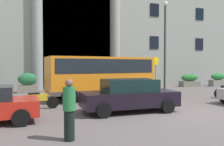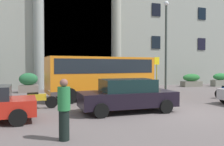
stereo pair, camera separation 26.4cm
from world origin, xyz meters
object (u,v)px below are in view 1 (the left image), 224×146
Objects in this scene: motorcycle_far_end at (129,95)px; bus_stop_sign at (156,71)px; motorcycle_near_kerb at (37,100)px; lamppost_plaza_centre at (165,39)px; hedge_planter_west at (138,82)px; pedestrian_woman_with_bag at (69,109)px; parked_compact_extra at (129,95)px; hedge_planter_entrance_left at (218,80)px; hedge_planter_far_west at (190,80)px; orange_minibus at (101,74)px; hedge_planter_far_east at (27,83)px.

bus_stop_sign is at bearing 61.92° from motorcycle_far_end.
motorcycle_near_kerb is 0.27× the size of lamppost_plaza_centre.
pedestrian_woman_with_bag is (-8.08, -12.31, 0.25)m from hedge_planter_west.
lamppost_plaza_centre is (6.33, 7.03, 3.59)m from parked_compact_extra.
lamppost_plaza_centre reaches higher than motorcycle_near_kerb.
parked_compact_extra is (-14.06, -9.13, 0.12)m from hedge_planter_entrance_left.
lamppost_plaza_centre reaches higher than bus_stop_sign.
hedge_planter_far_west is 1.03× the size of motorcycle_near_kerb.
pedestrian_woman_with_bag reaches higher than parked_compact_extra.
hedge_planter_far_west is 6.60m from lamppost_plaza_centre.
motorcycle_far_end is at bearing -68.22° from orange_minibus.
hedge_planter_entrance_left is at bearing -1.37° from hedge_planter_far_east.
hedge_planter_far_east reaches higher than motorcycle_far_end.
motorcycle_near_kerb is 1.13× the size of pedestrian_woman_with_bag.
hedge_planter_west is 0.81× the size of motorcycle_far_end.
parked_compact_extra is (-5.27, -6.66, -0.96)m from bus_stop_sign.
hedge_planter_west is 10.30m from parked_compact_extra.
hedge_planter_far_east is (-9.36, 0.47, 0.10)m from hedge_planter_west.
pedestrian_woman_with_bag is 14.44m from lamppost_plaza_centre.
orange_minibus is 4.45× the size of hedge_planter_far_east.
hedge_planter_far_west is at bearing 53.10° from motorcycle_far_end.
bus_stop_sign is 1.47× the size of hedge_planter_entrance_left.
bus_stop_sign is at bearing -16.52° from hedge_planter_far_east.
parked_compact_extra reaches higher than motorcycle_near_kerb.
motorcycle_far_end is (5.59, -7.20, -0.29)m from hedge_planter_far_east.
parked_compact_extra is at bearing -117.90° from hedge_planter_west.
motorcycle_far_end is (-13.01, -6.75, -0.19)m from hedge_planter_entrance_left.
motorcycle_near_kerb is (0.52, -7.56, -0.29)m from hedge_planter_far_east.
pedestrian_woman_with_bag is at bearing -118.38° from orange_minibus.
orange_minibus is 3.90× the size of pedestrian_woman_with_bag.
hedge_planter_far_west is at bearing 41.99° from parked_compact_extra.
hedge_planter_far_west is 12.42m from motorcycle_far_end.
motorcycle_far_end is 0.27× the size of lamppost_plaza_centre.
hedge_planter_far_east is 0.21× the size of lamppost_plaza_centre.
motorcycle_near_kerb is at bearing -86.05° from hedge_planter_far_east.
orange_minibus is at bearing -157.75° from bus_stop_sign.
hedge_planter_entrance_left is 16.76m from parked_compact_extra.
bus_stop_sign is 6.14m from motorcycle_far_end.
hedge_planter_far_east is at bearing 115.71° from parked_compact_extra.
bus_stop_sign is (5.31, 2.17, 0.13)m from orange_minibus.
lamppost_plaza_centre is at bearing 16.08° from orange_minibus.
hedge_planter_far_west is at bearing 167.69° from hedge_planter_entrance_left.
hedge_planter_west is 9.24m from hedge_planter_entrance_left.
parked_compact_extra is (4.54, -9.57, 0.02)m from hedge_planter_far_east.
pedestrian_woman_with_bag is at bearing -111.35° from motorcycle_far_end.
hedge_planter_entrance_left is (14.10, 4.64, -0.95)m from orange_minibus.
motorcycle_near_kerb is at bearing -153.67° from orange_minibus.
hedge_planter_far_east is 10.59m from parked_compact_extra.
hedge_planter_far_east is at bearing 163.48° from bus_stop_sign.
motorcycle_near_kerb is 0.99× the size of motorcycle_far_end.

